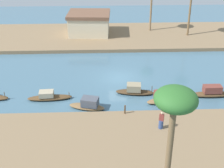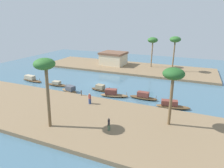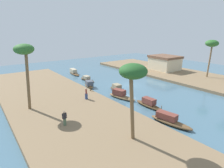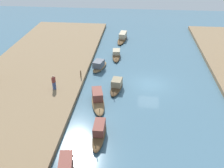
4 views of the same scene
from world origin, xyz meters
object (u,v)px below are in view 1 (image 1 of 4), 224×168
Objects in this scene: sampan_midstream at (134,90)px; sampan_foreground at (49,97)px; palm_tree_left_near at (175,107)px; person_on_near_bank at (161,122)px; riverside_building at (89,23)px; mooring_post at (125,109)px; sampan_with_tall_canopy at (212,92)px; sampan_open_hull at (167,98)px; sampan_near_left_bank at (88,104)px.

sampan_foreground is (-8.97, -0.79, -0.09)m from sampan_midstream.
sampan_midstream is 0.52× the size of palm_tree_left_near.
riverside_building reaches higher than person_on_near_bank.
riverside_building is at bearing 112.72° from sampan_midstream.
palm_tree_left_near is at bearing -76.89° from riverside_building.
mooring_post is at bearing -100.56° from sampan_midstream.
sampan_foreground is (-17.07, 0.04, -0.13)m from sampan_with_tall_canopy.
sampan_open_hull is (-4.96, -0.87, 0.02)m from sampan_with_tall_canopy.
person_on_near_bank is (-1.62, -5.02, 0.67)m from sampan_open_hull.
sampan_near_left_bank is 5.52m from sampan_midstream.
sampan_foreground is at bearing 179.46° from sampan_with_tall_canopy.
riverside_building reaches higher than sampan_foreground.
person_on_near_bank reaches higher than mooring_post.
riverside_building is at bearing 123.95° from sampan_with_tall_canopy.
sampan_foreground is 12.14m from sampan_open_hull.
sampan_open_hull reaches higher than sampan_midstream.
palm_tree_left_near is (5.18, -11.31, 6.95)m from sampan_near_left_bank.
sampan_with_tall_canopy is 16.78m from palm_tree_left_near.
palm_tree_left_near is (-7.75, -13.16, 6.96)m from sampan_with_tall_canopy.
sampan_foreground is at bearing 125.22° from palm_tree_left_near.
palm_tree_left_near reaches higher than person_on_near_bank.
sampan_near_left_bank is 0.46× the size of palm_tree_left_near.
mooring_post is 11.73m from palm_tree_left_near.
riverside_building is (-0.51, 21.50, 1.76)m from sampan_near_left_bank.
sampan_midstream is (-8.10, 0.83, -0.04)m from sampan_with_tall_canopy.
sampan_foreground is at bearing 154.70° from mooring_post.
mooring_post is 0.11× the size of palm_tree_left_near.
person_on_near_bank is (-6.57, -5.90, 0.69)m from sampan_with_tall_canopy.
riverside_building is (-3.96, 23.20, 1.31)m from mooring_post.
riverside_building reaches higher than mooring_post.
mooring_post is at bearing -162.56° from sampan_open_hull.
sampan_with_tall_canopy is 1.01× the size of sampan_foreground.
mooring_post reaches higher than sampan_near_left_bank.
sampan_near_left_bank reaches higher than sampan_foreground.
palm_tree_left_near is at bearing -81.66° from sampan_midstream.
mooring_post is (7.59, -3.59, 0.60)m from sampan_foreground.
palm_tree_left_near is (9.32, -13.20, 7.09)m from sampan_foreground.
sampan_open_hull is (7.96, 0.97, 0.01)m from sampan_near_left_bank.
person_on_near_bank reaches higher than sampan_foreground.
mooring_post is (-4.52, -2.67, 0.45)m from sampan_open_hull.
sampan_open_hull is 2.96× the size of person_on_near_bank.
person_on_near_bank is at bearing -121.01° from sampan_open_hull.
sampan_open_hull is 0.61× the size of palm_tree_left_near.
sampan_with_tall_canopy is 2.81× the size of person_on_near_bank.
sampan_foreground is 12.08m from person_on_near_bank.
palm_tree_left_near is at bearing -115.98° from sampan_open_hull.
sampan_foreground is at bearing -168.08° from sampan_midstream.
sampan_near_left_bank is 14.25m from palm_tree_left_near.
palm_tree_left_near is at bearing -120.90° from sampan_with_tall_canopy.
sampan_foreground is 2.80× the size of person_on_near_bank.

